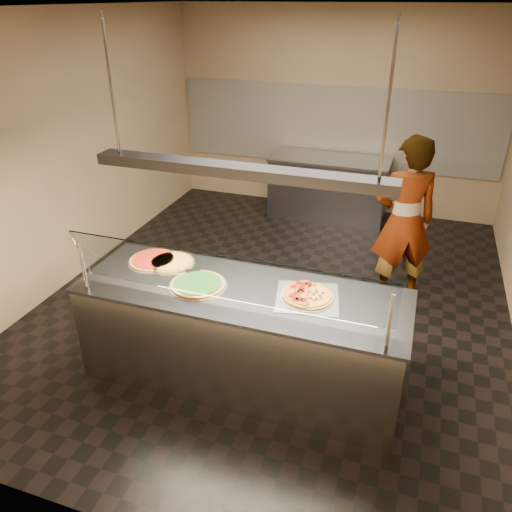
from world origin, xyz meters
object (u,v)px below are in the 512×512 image
(pizza_tomato, at_px, (154,260))
(sneeze_guard, at_px, (224,279))
(heat_lamp_housing, at_px, (239,171))
(perforated_tray, at_px, (307,297))
(pizza_spinach, at_px, (198,284))
(half_pizza_pepperoni, at_px, (296,292))
(half_pizza_sausage, at_px, (320,297))
(pizza_spatula, at_px, (186,268))
(prep_table, at_px, (328,188))
(pizza_cheese, at_px, (171,262))
(serving_counter, at_px, (242,336))
(worker, at_px, (404,222))

(pizza_tomato, bearing_deg, sneeze_guard, -30.93)
(heat_lamp_housing, bearing_deg, sneeze_guard, -90.00)
(perforated_tray, relative_size, pizza_spinach, 1.20)
(half_pizza_pepperoni, relative_size, half_pizza_sausage, 1.00)
(pizza_tomato, xyz_separation_m, pizza_spatula, (0.37, -0.08, 0.01))
(perforated_tray, xyz_separation_m, prep_table, (-0.59, 3.88, -0.47))
(pizza_spinach, xyz_separation_m, pizza_tomato, (-0.57, 0.27, -0.00))
(perforated_tray, bearing_deg, prep_table, 98.70)
(pizza_spatula, bearing_deg, pizza_cheese, 155.06)
(serving_counter, relative_size, pizza_tomato, 6.01)
(worker, bearing_deg, serving_counter, 34.61)
(pizza_cheese, bearing_deg, pizza_tomato, -175.68)
(serving_counter, xyz_separation_m, heat_lamp_housing, (0.00, 0.00, 1.48))
(serving_counter, bearing_deg, pizza_spinach, -171.72)
(perforated_tray, xyz_separation_m, half_pizza_pepperoni, (-0.10, -0.00, 0.03))
(serving_counter, height_order, pizza_spatula, pizza_spatula)
(perforated_tray, bearing_deg, worker, 70.79)
(serving_counter, distance_m, half_pizza_sausage, 0.81)
(perforated_tray, distance_m, half_pizza_sausage, 0.10)
(half_pizza_sausage, height_order, heat_lamp_housing, heat_lamp_housing)
(perforated_tray, relative_size, half_pizza_sausage, 1.32)
(pizza_cheese, xyz_separation_m, heat_lamp_housing, (0.76, -0.23, 1.01))
(sneeze_guard, relative_size, half_pizza_pepperoni, 5.69)
(pizza_spatula, bearing_deg, worker, 44.65)
(half_pizza_pepperoni, distance_m, pizza_tomato, 1.39)
(perforated_tray, bearing_deg, pizza_spinach, -172.78)
(sneeze_guard, height_order, pizza_spatula, sneeze_guard)
(sneeze_guard, bearing_deg, pizza_spatula, 139.69)
(pizza_cheese, bearing_deg, sneeze_guard, -36.87)
(sneeze_guard, height_order, pizza_spinach, sneeze_guard)
(perforated_tray, distance_m, worker, 1.90)
(serving_counter, distance_m, sneeze_guard, 0.83)
(sneeze_guard, xyz_separation_m, worker, (1.17, 2.20, -0.29))
(sneeze_guard, bearing_deg, perforated_tray, 36.60)
(prep_table, height_order, worker, worker)
(pizza_tomato, distance_m, pizza_spatula, 0.37)
(pizza_spinach, height_order, worker, worker)
(half_pizza_sausage, height_order, pizza_cheese, half_pizza_sausage)
(sneeze_guard, bearing_deg, pizza_spinach, 141.46)
(pizza_spatula, xyz_separation_m, prep_table, (0.52, 3.81, -0.49))
(half_pizza_sausage, height_order, prep_table, half_pizza_sausage)
(sneeze_guard, distance_m, perforated_tray, 0.74)
(perforated_tray, relative_size, half_pizza_pepperoni, 1.32)
(serving_counter, height_order, worker, worker)
(prep_table, bearing_deg, pizza_tomato, -103.34)
(serving_counter, distance_m, pizza_cheese, 0.93)
(pizza_spinach, bearing_deg, perforated_tray, 7.22)
(pizza_tomato, bearing_deg, perforated_tray, -5.92)
(half_pizza_pepperoni, distance_m, pizza_spatula, 1.02)
(sneeze_guard, height_order, worker, worker)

